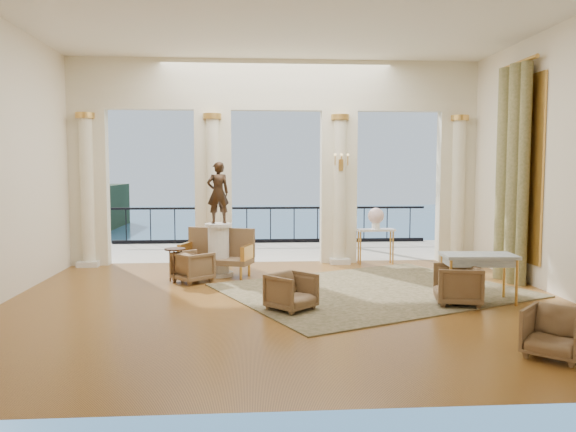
{
  "coord_description": "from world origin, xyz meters",
  "views": [
    {
      "loc": [
        -0.61,
        -8.7,
        2.09
      ],
      "look_at": [
        0.03,
        0.6,
        1.33
      ],
      "focal_mm": 35.0,
      "sensor_mm": 36.0,
      "label": 1
    }
  ],
  "objects": [
    {
      "name": "floor",
      "position": [
        0.0,
        0.0,
        0.0
      ],
      "size": [
        9.0,
        9.0,
        0.0
      ],
      "primitive_type": "plane",
      "color": "#49260F",
      "rests_on": "ground"
    },
    {
      "name": "room_walls",
      "position": [
        0.0,
        -1.12,
        2.88
      ],
      "size": [
        9.0,
        9.0,
        9.0
      ],
      "color": "white",
      "rests_on": "ground"
    },
    {
      "name": "arcade",
      "position": [
        -0.0,
        3.82,
        2.58
      ],
      "size": [
        9.0,
        0.56,
        4.5
      ],
      "color": "beige",
      "rests_on": "ground"
    },
    {
      "name": "terrace",
      "position": [
        0.0,
        5.8,
        -0.05
      ],
      "size": [
        10.0,
        3.6,
        0.1
      ],
      "primitive_type": "cube",
      "color": "#AEA591",
      "rests_on": "ground"
    },
    {
      "name": "balustrade",
      "position": [
        0.0,
        7.4,
        0.41
      ],
      "size": [
        9.0,
        0.06,
        1.03
      ],
      "color": "black",
      "rests_on": "terrace"
    },
    {
      "name": "palm_tree",
      "position": [
        2.0,
        6.6,
        4.09
      ],
      "size": [
        2.0,
        2.0,
        4.5
      ],
      "color": "#4C3823",
      "rests_on": "terrace"
    },
    {
      "name": "headland",
      "position": [
        -30.0,
        70.0,
        -3.0
      ],
      "size": [
        22.0,
        18.0,
        6.0
      ],
      "primitive_type": "cube",
      "color": "black",
      "rests_on": "sea"
    },
    {
      "name": "sea",
      "position": [
        0.0,
        60.0,
        -6.0
      ],
      "size": [
        160.0,
        160.0,
        0.0
      ],
      "primitive_type": "plane",
      "color": "#28587D",
      "rests_on": "ground"
    },
    {
      "name": "curtain",
      "position": [
        4.28,
        1.5,
        2.02
      ],
      "size": [
        0.33,
        1.4,
        4.09
      ],
      "color": "brown",
      "rests_on": "ground"
    },
    {
      "name": "window_frame",
      "position": [
        4.47,
        1.5,
        2.1
      ],
      "size": [
        0.04,
        1.6,
        3.4
      ],
      "primitive_type": "cube",
      "color": "gold",
      "rests_on": "room_walls"
    },
    {
      "name": "wall_sconce",
      "position": [
        1.4,
        3.51,
        2.23
      ],
      "size": [
        0.3,
        0.11,
        0.33
      ],
      "color": "gold",
      "rests_on": "arcade"
    },
    {
      "name": "rug",
      "position": [
        1.5,
        0.77,
        0.01
      ],
      "size": [
        5.84,
        5.32,
        0.02
      ],
      "primitive_type": "cube",
      "rotation": [
        0.0,
        0.0,
        0.43
      ],
      "color": "#2F331B",
      "rests_on": "ground"
    },
    {
      "name": "armchair_a",
      "position": [
        0.01,
        -0.49,
        0.31
      ],
      "size": [
        0.82,
        0.82,
        0.62
      ],
      "primitive_type": "imported",
      "rotation": [
        0.0,
        0.0,
        0.75
      ],
      "color": "#4E3B22",
      "rests_on": "ground"
    },
    {
      "name": "armchair_b",
      "position": [
        2.78,
        -2.8,
        0.31
      ],
      "size": [
        0.82,
        0.82,
        0.62
      ],
      "primitive_type": "imported",
      "rotation": [
        0.0,
        0.0,
        -0.76
      ],
      "color": "#4E3B22",
      "rests_on": "ground"
    },
    {
      "name": "armchair_c",
      "position": [
        2.61,
        -0.32,
        0.34
      ],
      "size": [
        0.75,
        0.78,
        0.69
      ],
      "primitive_type": "imported",
      "rotation": [
        0.0,
        0.0,
        -1.78
      ],
      "color": "#4E3B22",
      "rests_on": "ground"
    },
    {
      "name": "armchair_d",
      "position": [
        -1.67,
        1.77,
        0.32
      ],
      "size": [
        0.84,
        0.84,
        0.63
      ],
      "primitive_type": "imported",
      "rotation": [
        0.0,
        0.0,
        2.3
      ],
      "color": "#4E3B22",
      "rests_on": "ground"
    },
    {
      "name": "settee",
      "position": [
        -1.23,
        2.4,
        0.46
      ],
      "size": [
        1.53,
        1.04,
        0.94
      ],
      "rotation": [
        0.0,
        0.0,
        -0.35
      ],
      "color": "#4E3B22",
      "rests_on": "ground"
    },
    {
      "name": "game_table",
      "position": [
        3.0,
        -0.17,
        0.69
      ],
      "size": [
        1.16,
        0.69,
        0.77
      ],
      "rotation": [
        0.0,
        0.0,
        -0.07
      ],
      "color": "#899EB0",
      "rests_on": "ground"
    },
    {
      "name": "pedestal",
      "position": [
        -1.22,
        2.34,
        0.5
      ],
      "size": [
        0.57,
        0.57,
        1.04
      ],
      "color": "silver",
      "rests_on": "ground"
    },
    {
      "name": "statue",
      "position": [
        -1.22,
        2.34,
        1.65
      ],
      "size": [
        0.51,
        0.41,
        1.21
      ],
      "primitive_type": "imported",
      "rotation": [
        0.0,
        0.0,
        3.44
      ],
      "color": "#302115",
      "rests_on": "pedestal"
    },
    {
      "name": "console_table",
      "position": [
        2.2,
        3.55,
        0.65
      ],
      "size": [
        0.85,
        0.39,
        0.78
      ],
      "rotation": [
        0.0,
        0.0,
        0.09
      ],
      "color": "silver",
      "rests_on": "ground"
    },
    {
      "name": "urn",
      "position": [
        2.2,
        3.55,
        1.05
      ],
      "size": [
        0.36,
        0.36,
        0.47
      ],
      "color": "white",
      "rests_on": "console_table"
    },
    {
      "name": "side_table",
      "position": [
        -2.0,
        1.8,
        0.54
      ],
      "size": [
        0.39,
        0.39,
        0.63
      ],
      "color": "black",
      "rests_on": "ground"
    }
  ]
}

